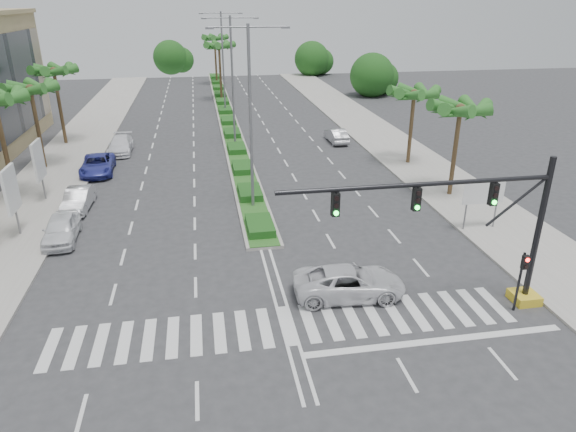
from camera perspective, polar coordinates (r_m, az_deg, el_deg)
name	(u,v)px	position (r m, az deg, el deg)	size (l,w,h in m)	color
ground	(287,325)	(23.30, -0.07, -12.05)	(160.00, 160.00, 0.00)	#333335
footpath_right	(425,169)	(44.96, 14.93, 5.02)	(6.00, 120.00, 0.15)	gray
footpath_left	(43,191)	(42.73, -25.56, 2.56)	(6.00, 120.00, 0.15)	gray
median	(226,115)	(65.24, -6.91, 11.13)	(2.20, 75.00, 0.20)	gray
median_grass	(226,114)	(65.22, -6.91, 11.23)	(1.80, 75.00, 0.04)	#255A1F
signal_gantry	(492,240)	(24.66, 21.70, -2.48)	(12.60, 1.20, 7.20)	gold
pedestrian_signal	(522,272)	(25.46, 24.57, -5.72)	(0.28, 0.36, 3.00)	black
direction_sign	(484,193)	(33.42, 20.90, 2.36)	(2.70, 0.11, 3.40)	slate
billboard_near	(11,190)	(34.41, -28.42, 2.54)	(0.18, 2.10, 4.35)	slate
billboard_far	(38,161)	(39.87, -25.98, 5.52)	(0.18, 2.10, 4.35)	slate
palm_left_far	(31,91)	(47.22, -26.68, 12.28)	(4.57, 4.68, 7.35)	brown
palm_left_end	(54,73)	(54.82, -24.56, 14.24)	(4.57, 4.68, 7.75)	brown
palm_right_near	(460,111)	(37.96, 18.58, 10.96)	(4.57, 4.68, 7.05)	brown
palm_right_far	(414,96)	(45.10, 13.83, 12.86)	(4.57, 4.68, 6.75)	brown
palm_median_a	(219,48)	(74.12, -7.67, 18.05)	(4.57, 4.68, 8.05)	brown
palm_median_b	(215,40)	(89.06, -8.16, 18.83)	(4.57, 4.68, 8.05)	brown
streetlight_near	(250,110)	(33.60, -4.21, 11.68)	(5.10, 0.25, 12.00)	slate
streetlight_mid	(232,76)	(49.34, -6.20, 15.25)	(5.10, 0.25, 12.00)	slate
streetlight_far	(223,57)	(65.20, -7.26, 17.08)	(5.10, 0.25, 12.00)	slate
car_parked_a	(61,229)	(33.35, -23.90, -1.30)	(1.82, 4.52, 1.54)	white
car_parked_b	(78,199)	(37.94, -22.27, 1.75)	(1.53, 4.38, 1.44)	silver
car_parked_c	(98,165)	(45.30, -20.40, 5.37)	(2.49, 5.39, 1.50)	#33389C
car_parked_d	(121,145)	(50.87, -18.11, 7.51)	(2.08, 5.11, 1.48)	white
car_crossing	(349,282)	(25.15, 6.82, -7.32)	(2.50, 5.42, 1.51)	silver
car_right	(336,135)	(52.31, 5.40, 8.91)	(1.49, 4.28, 1.41)	#B1B1B6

